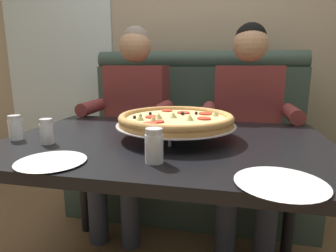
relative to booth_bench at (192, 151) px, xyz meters
The scene contains 13 objects.
back_wall_with_window 1.15m from the booth_bench, 90.00° to the left, with size 6.00×0.12×2.80m, color tan.
window_panel 1.76m from the booth_bench, 159.98° to the left, with size 1.10×0.02×2.80m, color white.
booth_bench is the anchor object (origin of this frame).
dining_table 0.95m from the booth_bench, 90.00° to the right, with size 1.33×0.89×0.72m.
diner_left 0.55m from the booth_bench, 143.88° to the right, with size 0.54×0.64×1.27m.
diner_right 0.55m from the booth_bench, 36.12° to the right, with size 0.54×0.64×1.27m.
pizza 0.96m from the booth_bench, 87.48° to the right, with size 0.50×0.50×0.11m.
shaker_pepper_flakes 1.21m from the booth_bench, 112.25° to the right, with size 0.05×0.05×0.10m.
shaker_oregano 1.26m from the booth_bench, 120.02° to the right, with size 0.05×0.05×0.10m.
shaker_parmesan 1.25m from the booth_bench, 88.65° to the right, with size 0.06×0.06×0.11m.
plate_near_left 1.34m from the booth_bench, 102.89° to the right, with size 0.22×0.22×0.02m.
plate_near_right 1.39m from the booth_bench, 73.15° to the right, with size 0.24×0.24×0.02m.
patio_chair 1.82m from the booth_bench, 140.41° to the left, with size 0.40×0.40×0.86m.
Camera 1 is at (0.25, -1.11, 1.03)m, focal length 30.46 mm.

